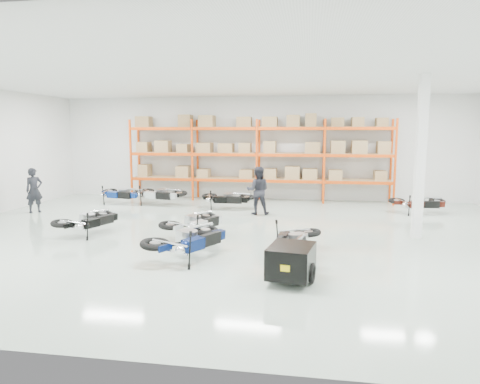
% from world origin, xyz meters
% --- Properties ---
extents(room, '(18.00, 18.00, 18.00)m').
position_xyz_m(room, '(0.00, 0.00, 2.25)').
color(room, '#A5B8A9').
rests_on(room, ground).
extents(pallet_rack, '(11.28, 0.98, 3.62)m').
position_xyz_m(pallet_rack, '(-0.00, 6.45, 2.26)').
color(pallet_rack, '#D5430B').
rests_on(pallet_rack, ground).
extents(structural_column, '(0.25, 0.25, 4.50)m').
position_xyz_m(structural_column, '(5.20, 0.50, 2.25)').
color(structural_column, white).
rests_on(structural_column, ground).
extents(moto_blue_centre, '(1.81, 2.22, 1.29)m').
position_xyz_m(moto_blue_centre, '(-0.53, -2.53, 0.61)').
color(moto_blue_centre, '#061444').
rests_on(moto_blue_centre, ground).
extents(moto_silver_left, '(1.62, 2.05, 1.19)m').
position_xyz_m(moto_silver_left, '(-0.94, -0.50, 0.56)').
color(moto_silver_left, '#B4B6BB').
rests_on(moto_silver_left, ground).
extents(moto_black_far_left, '(1.44, 1.99, 1.16)m').
position_xyz_m(moto_black_far_left, '(-4.06, -0.63, 0.55)').
color(moto_black_far_left, black).
rests_on(moto_black_far_left, ground).
extents(moto_touring_right, '(1.16, 1.95, 1.19)m').
position_xyz_m(moto_touring_right, '(1.87, -2.07, 0.56)').
color(moto_touring_right, black).
rests_on(moto_touring_right, ground).
extents(trailer, '(0.99, 1.79, 0.73)m').
position_xyz_m(trailer, '(1.87, -3.67, 0.43)').
color(trailer, black).
rests_on(trailer, ground).
extents(moto_back_a, '(1.99, 1.30, 1.19)m').
position_xyz_m(moto_back_a, '(-5.46, 4.59, 0.56)').
color(moto_back_a, navy).
rests_on(moto_back_a, ground).
extents(moto_back_b, '(2.11, 1.41, 1.25)m').
position_xyz_m(moto_back_b, '(-3.82, 4.59, 0.59)').
color(moto_back_b, '#B7BEC2').
rests_on(moto_back_b, ground).
extents(moto_back_c, '(1.82, 0.95, 1.16)m').
position_xyz_m(moto_back_c, '(-0.93, 4.11, 0.55)').
color(moto_back_c, black).
rests_on(moto_back_c, ground).
extents(moto_back_d, '(1.81, 1.01, 1.13)m').
position_xyz_m(moto_back_d, '(6.15, 4.24, 0.53)').
color(moto_back_d, '#42140D').
rests_on(moto_back_d, ground).
extents(person_left, '(0.67, 0.72, 1.65)m').
position_xyz_m(person_left, '(-7.80, 2.29, 0.82)').
color(person_left, black).
rests_on(person_left, ground).
extents(person_back, '(0.89, 0.72, 1.73)m').
position_xyz_m(person_back, '(0.38, 3.28, 0.86)').
color(person_back, '#21222A').
rests_on(person_back, ground).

